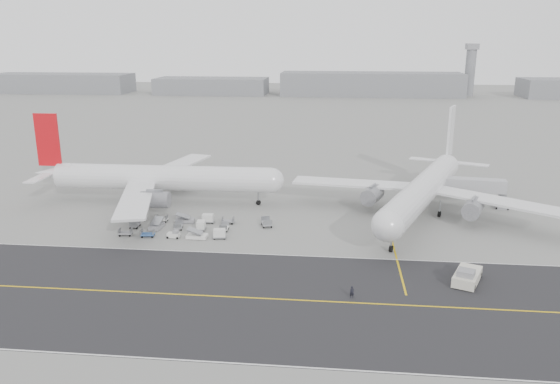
# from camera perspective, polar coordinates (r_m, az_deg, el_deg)

# --- Properties ---
(ground) EXTENTS (700.00, 700.00, 0.00)m
(ground) POSITION_cam_1_polar(r_m,az_deg,el_deg) (94.73, -6.45, -5.80)
(ground) COLOR gray
(ground) RESTS_ON ground
(taxiway) EXTENTS (220.00, 59.00, 0.03)m
(taxiway) POSITION_cam_1_polar(r_m,az_deg,el_deg) (77.69, -5.61, -10.83)
(taxiway) COLOR #262528
(taxiway) RESTS_ON ground
(horizon_buildings) EXTENTS (520.00, 28.00, 28.00)m
(horizon_buildings) POSITION_cam_1_polar(r_m,az_deg,el_deg) (347.80, 7.74, 9.97)
(horizon_buildings) COLOR gray
(horizon_buildings) RESTS_ON ground
(control_tower) EXTENTS (7.00, 7.00, 31.25)m
(control_tower) POSITION_cam_1_polar(r_m,az_deg,el_deg) (360.48, 19.26, 12.05)
(control_tower) COLOR gray
(control_tower) RESTS_ON ground
(airliner_a) EXTENTS (55.53, 54.92, 19.16)m
(airliner_a) POSITION_cam_1_polar(r_m,az_deg,el_deg) (121.16, -12.71, 1.48)
(airliner_a) COLOR white
(airliner_a) RESTS_ON ground
(airliner_b) EXTENTS (52.65, 53.69, 19.44)m
(airliner_b) POSITION_cam_1_polar(r_m,az_deg,el_deg) (113.17, 14.84, 0.36)
(airliner_b) COLOR white
(airliner_b) RESTS_ON ground
(pushback_tug) EXTENTS (5.53, 8.71, 2.51)m
(pushback_tug) POSITION_cam_1_polar(r_m,az_deg,el_deg) (85.49, 18.96, -8.33)
(pushback_tug) COLOR beige
(pushback_tug) RESTS_ON ground
(jet_bridge) EXTENTS (16.87, 5.02, 6.30)m
(jet_bridge) POSITION_cam_1_polar(r_m,az_deg,el_deg) (122.29, 19.06, 0.57)
(jet_bridge) COLOR gray
(jet_bridge) RESTS_ON ground
(gse_cluster) EXTENTS (25.47, 16.49, 1.83)m
(gse_cluster) POSITION_cam_1_polar(r_m,az_deg,el_deg) (104.60, -10.51, -3.85)
(gse_cluster) COLOR gray
(gse_cluster) RESTS_ON ground
(stray_dolly) EXTENTS (2.44, 3.13, 1.69)m
(stray_dolly) POSITION_cam_1_polar(r_m,az_deg,el_deg) (104.49, -1.41, -3.60)
(stray_dolly) COLOR silver
(stray_dolly) RESTS_ON ground
(ground_crew_a) EXTENTS (0.71, 0.54, 1.74)m
(ground_crew_a) POSITION_cam_1_polar(r_m,az_deg,el_deg) (77.27, 7.53, -10.34)
(ground_crew_a) COLOR black
(ground_crew_a) RESTS_ON ground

